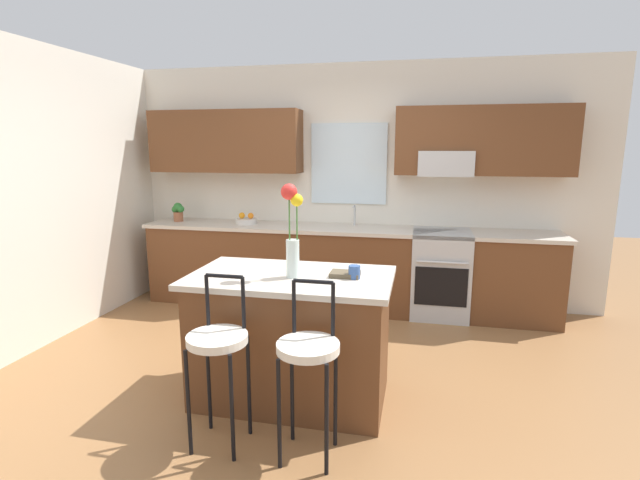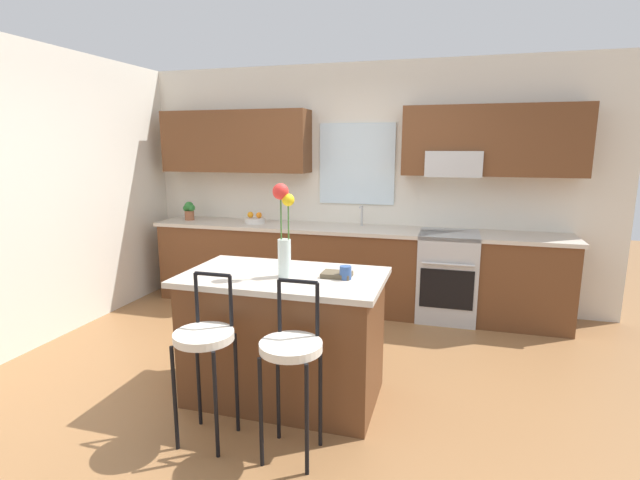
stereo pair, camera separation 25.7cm
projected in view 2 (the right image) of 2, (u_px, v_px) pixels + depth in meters
The scene contains 14 objects.
ground_plane at pixel (304, 376), 3.74m from camera, with size 14.00×14.00×0.00m, color olive.
wall_left at pixel (55, 194), 4.45m from camera, with size 0.12×4.60×2.70m, color silver.
back_wall_assembly at pixel (358, 172), 5.31m from camera, with size 5.60×0.50×2.70m.
counter_run at pixel (350, 268), 5.25m from camera, with size 4.56×0.64×0.92m.
sink_faucet at pixel (362, 213), 5.25m from camera, with size 0.02×0.13×0.23m.
oven_range at pixel (447, 276), 4.95m from camera, with size 0.60×0.64×0.92m.
kitchen_island at pixel (284, 336), 3.37m from camera, with size 1.40×0.82×0.92m.
bar_stool_near at pixel (205, 343), 2.82m from camera, with size 0.36×0.36×1.04m.
bar_stool_middle at pixel (291, 354), 2.67m from camera, with size 0.36×0.36×1.04m.
flower_vase at pixel (284, 229), 3.16m from camera, with size 0.15×0.11×0.64m.
mug_ceramic at pixel (345, 273), 3.15m from camera, with size 0.08×0.08×0.09m, color #33518C.
cookbook at pixel (337, 274), 3.21m from camera, with size 0.20×0.15×0.03m, color brown.
fruit_bowl_oranges at pixel (255, 220), 5.46m from camera, with size 0.24×0.24×0.13m.
potted_plant_small at pixel (189, 210), 5.68m from camera, with size 0.16×0.11×0.22m.
Camera 2 is at (1.08, -3.29, 1.80)m, focal length 26.42 mm.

